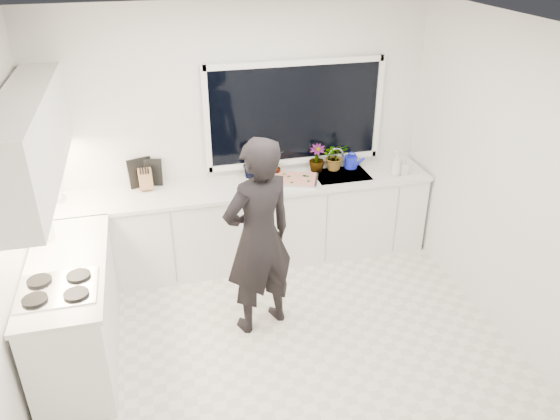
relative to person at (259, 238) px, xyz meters
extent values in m
cube|color=beige|center=(0.10, -0.37, -0.93)|extent=(4.00, 3.50, 0.02)
cube|color=white|center=(0.10, 1.39, 0.43)|extent=(4.00, 0.02, 2.70)
cube|color=white|center=(2.11, -0.37, 0.43)|extent=(0.02, 3.50, 2.70)
cube|color=white|center=(0.10, -0.37, 1.79)|extent=(4.00, 3.50, 0.02)
cube|color=black|center=(0.70, 1.36, 0.63)|extent=(1.80, 0.02, 1.00)
cube|color=white|center=(0.10, 1.08, -0.48)|extent=(3.92, 0.58, 0.88)
cube|color=white|center=(-1.57, -0.02, -0.48)|extent=(0.58, 1.60, 0.88)
cube|color=silver|center=(0.10, 1.07, -0.02)|extent=(3.94, 0.62, 0.04)
cube|color=silver|center=(-1.57, -0.02, -0.02)|extent=(0.62, 1.60, 0.04)
cube|color=white|center=(-1.69, 0.33, 0.93)|extent=(0.34, 2.10, 0.70)
cube|color=silver|center=(1.15, 1.08, -0.05)|extent=(0.58, 0.42, 0.14)
cylinder|color=silver|center=(1.15, 1.28, 0.11)|extent=(0.03, 0.03, 0.22)
cube|color=black|center=(-1.59, -0.37, 0.02)|extent=(0.56, 0.48, 0.03)
imported|color=black|center=(0.00, 0.00, 0.00)|extent=(0.78, 0.64, 1.84)
cube|color=#B1B1B6|center=(0.61, 1.05, 0.02)|extent=(0.58, 0.51, 0.03)
cube|color=#AA3316|center=(0.61, 1.05, 0.03)|extent=(0.53, 0.45, 0.01)
cylinder|color=#1620D0|center=(1.31, 1.24, 0.07)|extent=(0.16, 0.16, 0.13)
cylinder|color=white|center=(-1.75, 1.18, 0.13)|extent=(0.12, 0.12, 0.26)
cube|color=#916143|center=(-0.90, 1.22, 0.11)|extent=(0.14, 0.11, 0.22)
cylinder|color=silver|center=(-1.75, 0.43, 0.08)|extent=(0.14, 0.14, 0.16)
cube|color=black|center=(-0.83, 1.32, 0.14)|extent=(0.22, 0.06, 0.28)
cube|color=black|center=(-0.94, 1.32, 0.15)|extent=(0.24, 0.10, 0.30)
imported|color=#26662D|center=(0.19, 1.24, 0.16)|extent=(0.21, 0.22, 0.32)
imported|color=#26662D|center=(0.47, 1.24, 0.15)|extent=(0.18, 0.15, 0.30)
imported|color=#26662D|center=(0.91, 1.24, 0.15)|extent=(0.21, 0.21, 0.30)
imported|color=#26662D|center=(1.12, 1.24, 0.15)|extent=(0.28, 0.24, 0.31)
imported|color=#D8BF66|center=(1.70, 0.93, 0.14)|extent=(0.14, 0.14, 0.28)
imported|color=#D8BF66|center=(1.79, 0.93, 0.09)|extent=(0.09, 0.09, 0.19)
camera|label=1|loc=(-0.81, -3.95, 2.40)|focal=35.00mm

